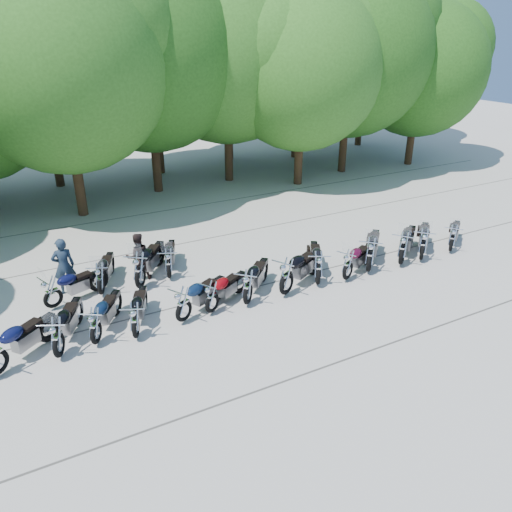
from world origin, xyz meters
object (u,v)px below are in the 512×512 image
motorcycle_1 (57,336)px  motorcycle_8 (318,267)px  motorcycle_11 (403,247)px  motorcycle_16 (140,269)px  motorcycle_7 (287,275)px  motorcycle_14 (52,291)px  motorcycle_13 (453,238)px  motorcycle_17 (169,263)px  motorcycle_10 (370,254)px  motorcycle_3 (135,319)px  motorcycle_15 (100,278)px  rider_1 (138,257)px  motorcycle_12 (423,244)px  motorcycle_9 (348,264)px  motorcycle_4 (183,303)px  motorcycle_6 (248,286)px  rider_0 (64,266)px  motorcycle_5 (212,296)px  motorcycle_2 (95,325)px

motorcycle_1 → motorcycle_8: motorcycle_8 is taller
motorcycle_1 → motorcycle_11: bearing=-154.4°
motorcycle_1 → motorcycle_16: size_ratio=0.90×
motorcycle_7 → motorcycle_14: motorcycle_7 is taller
motorcycle_13 → motorcycle_17: (-9.95, 2.88, 0.01)m
motorcycle_8 → motorcycle_13: 5.88m
motorcycle_17 → motorcycle_10: bearing=178.7°
motorcycle_3 → motorcycle_16: 2.83m
motorcycle_1 → motorcycle_7: size_ratio=0.90×
motorcycle_11 → motorcycle_16: size_ratio=0.99×
motorcycle_15 → rider_1: 1.49m
motorcycle_7 → motorcycle_12: size_ratio=1.05×
motorcycle_3 → motorcycle_9: bearing=-155.7°
motorcycle_7 → motorcycle_17: (-2.82, 2.81, -0.11)m
motorcycle_3 → motorcycle_4: (1.42, 0.15, 0.03)m
motorcycle_4 → motorcycle_14: motorcycle_4 is taller
motorcycle_14 → motorcycle_6: bearing=-136.8°
rider_0 → motorcycle_13: bearing=166.3°
motorcycle_8 → motorcycle_11: bearing=-152.9°
motorcycle_14 → motorcycle_15: motorcycle_15 is taller
motorcycle_4 → motorcycle_12: (8.95, -0.15, 0.06)m
motorcycle_6 → rider_1: rider_1 is taller
motorcycle_7 → rider_1: rider_1 is taller
motorcycle_14 → motorcycle_15: size_ratio=0.98×
motorcycle_15 → motorcycle_5: bearing=158.0°
motorcycle_10 → motorcycle_4: bearing=46.0°
motorcycle_9 → motorcycle_17: 5.89m
motorcycle_15 → motorcycle_17: (2.24, 0.07, -0.01)m
rider_1 → motorcycle_3: bearing=78.0°
motorcycle_7 → motorcycle_2: bearing=61.6°
motorcycle_3 → rider_1: size_ratio=1.31×
motorcycle_2 → motorcycle_17: (2.95, 2.71, -0.00)m
motorcycle_5 → motorcycle_14: (-4.02, 2.47, 0.01)m
motorcycle_16 → motorcycle_10: bearing=-162.5°
motorcycle_12 → motorcycle_16: bearing=31.7°
motorcycle_7 → motorcycle_8: (1.25, 0.11, -0.05)m
motorcycle_14 → motorcycle_8: bearing=-128.5°
motorcycle_16 → motorcycle_8: bearing=-168.7°
motorcycle_15 → motorcycle_4: bearing=145.7°
motorcycle_9 → motorcycle_4: bearing=62.4°
motorcycle_12 → motorcycle_9: bearing=47.1°
motorcycle_12 → motorcycle_2: bearing=46.5°
motorcycle_3 → motorcycle_5: 2.32m
rider_1 → motorcycle_13: bearing=168.4°
motorcycle_6 → motorcycle_1: bearing=46.0°
motorcycle_17 → motorcycle_15: bearing=24.7°
motorcycle_7 → motorcycle_10: bearing=-116.7°
motorcycle_9 → rider_1: rider_1 is taller
motorcycle_1 → rider_0: rider_0 is taller
motorcycle_5 → motorcycle_17: motorcycle_17 is taller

